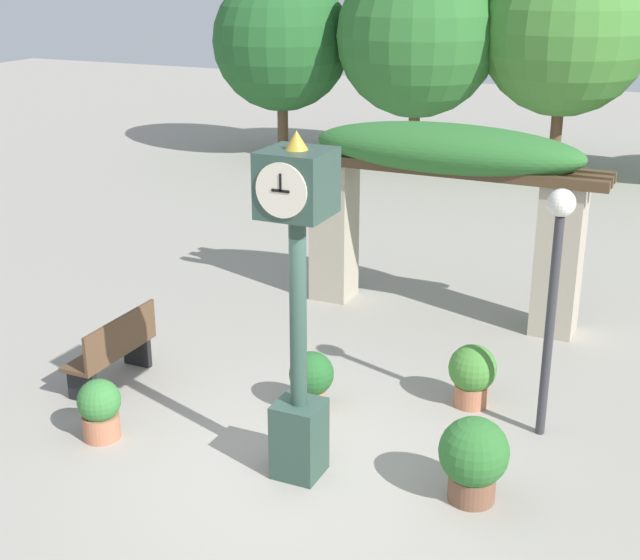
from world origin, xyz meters
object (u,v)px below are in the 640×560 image
at_px(potted_plant_near_left, 100,408).
at_px(potted_plant_near_right, 474,457).
at_px(potted_plant_far_left, 311,378).
at_px(lamp_post, 555,269).
at_px(pedestal_clock, 298,296).
at_px(potted_plant_far_right, 472,373).
at_px(park_bench, 114,351).

height_order(potted_plant_near_left, potted_plant_near_right, potted_plant_near_right).
xyz_separation_m(potted_plant_far_left, lamp_post, (2.52, 0.56, 1.51)).
bearing_deg(potted_plant_near_left, pedestal_clock, 6.52).
relative_size(potted_plant_near_left, potted_plant_far_left, 0.96).
relative_size(potted_plant_near_right, potted_plant_far_right, 1.14).
relative_size(potted_plant_far_left, park_bench, 0.53).
distance_m(pedestal_clock, potted_plant_far_left, 2.04).
bearing_deg(potted_plant_near_right, potted_plant_far_left, 155.20).
relative_size(pedestal_clock, park_bench, 2.57).
distance_m(potted_plant_near_left, potted_plant_far_left, 2.37).
height_order(potted_plant_near_right, park_bench, park_bench).
distance_m(pedestal_clock, lamp_post, 2.75).
bearing_deg(pedestal_clock, park_bench, 163.15).
relative_size(park_bench, lamp_post, 0.49).
xyz_separation_m(pedestal_clock, potted_plant_near_right, (1.71, 0.27, -1.46)).
xyz_separation_m(potted_plant_far_left, potted_plant_far_right, (1.64, 0.88, 0.00)).
xyz_separation_m(pedestal_clock, park_bench, (-2.94, 0.89, -1.50)).
bearing_deg(potted_plant_far_right, potted_plant_near_right, -74.28).
relative_size(pedestal_clock, potted_plant_near_right, 4.07).
distance_m(potted_plant_near_right, lamp_post, 2.16).
relative_size(potted_plant_near_left, lamp_post, 0.25).
relative_size(potted_plant_near_left, potted_plant_near_right, 0.80).
bearing_deg(potted_plant_near_right, potted_plant_near_left, -172.37).
bearing_deg(pedestal_clock, potted_plant_near_right, 9.09).
bearing_deg(potted_plant_near_right, potted_plant_far_right, 105.72).
xyz_separation_m(potted_plant_near_right, potted_plant_far_left, (-2.17, 1.00, -0.06)).
bearing_deg(potted_plant_near_left, park_bench, 120.38).
xyz_separation_m(potted_plant_near_left, park_bench, (-0.67, 1.15, 0.07)).
bearing_deg(park_bench, potted_plant_near_right, 82.44).
bearing_deg(lamp_post, pedestal_clock, -138.23).
bearing_deg(potted_plant_far_left, pedestal_clock, -70.04).
bearing_deg(lamp_post, potted_plant_near_right, -102.43).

